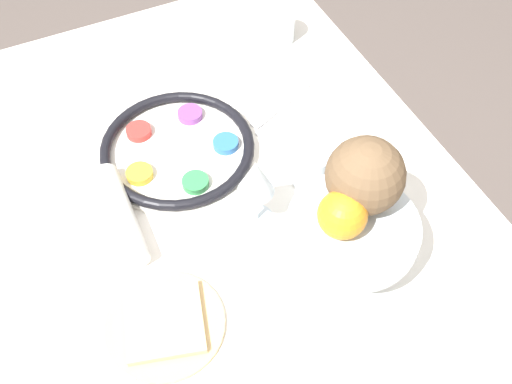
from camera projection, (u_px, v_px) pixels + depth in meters
ground_plane at (225, 368)px, 1.66m from camera, size 8.00×8.00×0.00m
dining_table at (218, 306)px, 1.35m from camera, size 1.17×0.92×0.76m
seder_plate at (178, 149)px, 1.11m from camera, size 0.29×0.29×0.03m
wine_glass at (256, 180)px, 0.94m from camera, size 0.06×0.06×0.15m
fruit_stand at (352, 233)px, 0.90m from camera, size 0.20×0.20×0.12m
orange_fruit at (342, 215)px, 0.85m from camera, size 0.07×0.07×0.07m
coconut at (365, 176)px, 0.86m from camera, size 0.12×0.12×0.12m
bread_plate at (165, 324)px, 0.91m from camera, size 0.18×0.18×0.02m
napkin_roll at (120, 215)px, 1.01m from camera, size 0.20×0.05×0.05m
cup_near at (312, 167)px, 1.06m from camera, size 0.07×0.07×0.07m
cup_mid at (279, 26)px, 1.30m from camera, size 0.07×0.07×0.07m
fork_left at (281, 105)px, 1.20m from camera, size 0.08×0.16×0.01m
fork_right at (288, 114)px, 1.18m from camera, size 0.07×0.16×0.01m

